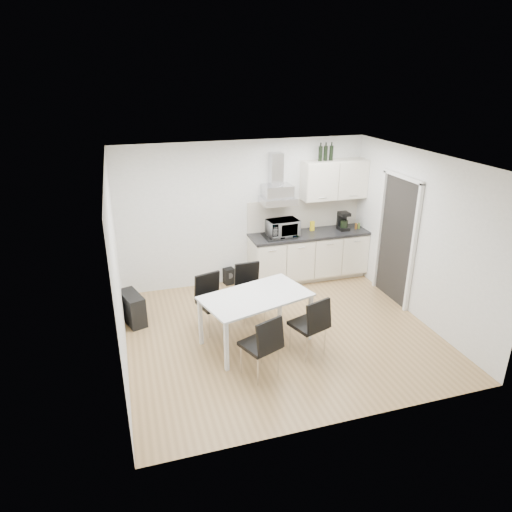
{
  "coord_description": "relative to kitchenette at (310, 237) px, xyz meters",
  "views": [
    {
      "loc": [
        -2.09,
        -5.6,
        3.66
      ],
      "look_at": [
        -0.25,
        0.46,
        1.1
      ],
      "focal_mm": 32.0,
      "sensor_mm": 36.0,
      "label": 1
    }
  ],
  "objects": [
    {
      "name": "chair_far_right",
      "position": [
        -1.48,
        -1.15,
        -0.39
      ],
      "size": [
        0.46,
        0.52,
        0.88
      ],
      "primitive_type": null,
      "rotation": [
        0.0,
        0.0,
        3.18
      ],
      "color": "black",
      "rests_on": "ground"
    },
    {
      "name": "chair_near_left",
      "position": [
        -1.8,
        -2.63,
        -0.39
      ],
      "size": [
        0.6,
        0.63,
        0.88
      ],
      "primitive_type": null,
      "rotation": [
        0.0,
        0.0,
        0.39
      ],
      "color": "black",
      "rests_on": "ground"
    },
    {
      "name": "floor_speaker",
      "position": [
        -1.52,
        0.17,
        -0.68
      ],
      "size": [
        0.21,
        0.2,
        0.3
      ],
      "primitive_type": "cube",
      "rotation": [
        0.0,
        0.0,
        0.21
      ],
      "color": "black",
      "rests_on": "ground"
    },
    {
      "name": "wall_back",
      "position": [
        -1.19,
        0.27,
        0.47
      ],
      "size": [
        4.5,
        0.1,
        2.6
      ],
      "primitive_type": "cube",
      "color": "white",
      "rests_on": "ground"
    },
    {
      "name": "guitar_amp",
      "position": [
        -3.3,
        -0.76,
        -0.59
      ],
      "size": [
        0.42,
        0.63,
        0.48
      ],
      "rotation": [
        0.0,
        0.0,
        0.31
      ],
      "color": "black",
      "rests_on": "ground"
    },
    {
      "name": "ceiling",
      "position": [
        -1.19,
        -1.73,
        1.77
      ],
      "size": [
        4.5,
        4.5,
        0.0
      ],
      "primitive_type": "plane",
      "color": "white",
      "rests_on": "wall_back"
    },
    {
      "name": "doorway",
      "position": [
        1.02,
        -1.18,
        0.22
      ],
      "size": [
        0.08,
        1.04,
        2.1
      ],
      "primitive_type": "cube",
      "color": "white",
      "rests_on": "ground"
    },
    {
      "name": "chair_far_left",
      "position": [
        -2.13,
        -1.37,
        -0.39
      ],
      "size": [
        0.56,
        0.6,
        0.88
      ],
      "primitive_type": null,
      "rotation": [
        0.0,
        0.0,
        3.42
      ],
      "color": "black",
      "rests_on": "ground"
    },
    {
      "name": "ground",
      "position": [
        -1.19,
        -1.73,
        -0.83
      ],
      "size": [
        4.5,
        4.5,
        0.0
      ],
      "primitive_type": "plane",
      "color": "tan",
      "rests_on": "ground"
    },
    {
      "name": "chair_near_right",
      "position": [
        -1.01,
        -2.34,
        -0.39
      ],
      "size": [
        0.58,
        0.62,
        0.88
      ],
      "primitive_type": null,
      "rotation": [
        0.0,
        0.0,
        0.33
      ],
      "color": "black",
      "rests_on": "ground"
    },
    {
      "name": "wall_left",
      "position": [
        -3.44,
        -1.73,
        0.47
      ],
      "size": [
        0.1,
        4.0,
        2.6
      ],
      "primitive_type": "cube",
      "color": "white",
      "rests_on": "ground"
    },
    {
      "name": "dining_table",
      "position": [
        -1.62,
        -1.86,
        -0.16
      ],
      "size": [
        1.67,
        1.23,
        0.75
      ],
      "rotation": [
        0.0,
        0.0,
        0.28
      ],
      "color": "white",
      "rests_on": "ground"
    },
    {
      "name": "wall_front",
      "position": [
        -1.19,
        -3.73,
        0.47
      ],
      "size": [
        4.5,
        0.1,
        2.6
      ],
      "primitive_type": "cube",
      "color": "white",
      "rests_on": "ground"
    },
    {
      "name": "kitchenette",
      "position": [
        0.0,
        0.0,
        0.0
      ],
      "size": [
        2.22,
        0.64,
        2.52
      ],
      "color": "beige",
      "rests_on": "ground"
    },
    {
      "name": "wall_right",
      "position": [
        1.06,
        -1.73,
        0.47
      ],
      "size": [
        0.1,
        4.0,
        2.6
      ],
      "primitive_type": "cube",
      "color": "white",
      "rests_on": "ground"
    }
  ]
}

